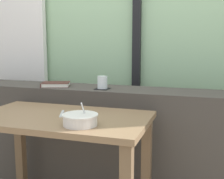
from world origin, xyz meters
TOP-DOWN VIEW (x-y plane):
  - outdoor_backdrop at (0.00, 1.11)m, footprint 4.80×0.08m
  - curtain_left_panel at (-1.04, 1.01)m, footprint 0.56×0.06m
  - window_divider_post at (0.14, 1.04)m, footprint 0.07×0.05m
  - dark_console_ledge at (0.00, 0.55)m, footprint 2.80×0.35m
  - breakfast_table at (-0.08, -0.00)m, footprint 1.06×0.61m
  - coaster_square at (0.01, 0.49)m, footprint 0.10×0.10m
  - juice_glass at (0.01, 0.49)m, footprint 0.07×0.07m
  - closed_book at (-0.39, 0.50)m, footprint 0.25×0.21m
  - soup_bowl at (0.11, -0.15)m, footprint 0.20×0.20m
  - fork_utensil at (-0.10, 0.04)m, footprint 0.08×0.16m

SIDE VIEW (x-z plane):
  - dark_console_ledge at x=0.00m, z-range 0.00..0.79m
  - breakfast_table at x=-0.08m, z-range 0.23..0.92m
  - fork_utensil at x=-0.10m, z-range 0.69..0.70m
  - soup_bowl at x=0.11m, z-range 0.66..0.79m
  - coaster_square at x=0.01m, z-range 0.79..0.79m
  - closed_book at x=-0.39m, z-range 0.79..0.82m
  - juice_glass at x=0.01m, z-range 0.79..0.88m
  - curtain_left_panel at x=-1.04m, z-range 0.00..2.50m
  - window_divider_post at x=0.14m, z-range 0.00..2.60m
  - outdoor_backdrop at x=0.00m, z-range 0.00..2.80m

